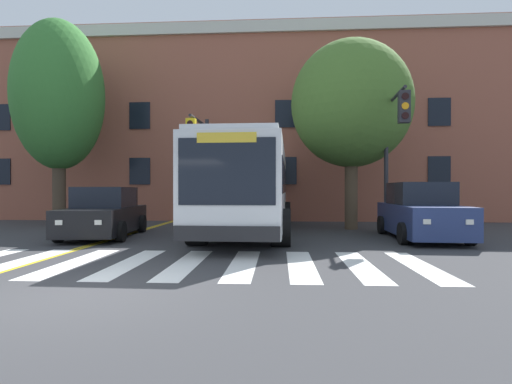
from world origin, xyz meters
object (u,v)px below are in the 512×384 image
at_px(car_navy_far_lane, 421,213).
at_px(street_tree_curbside_large, 351,104).
at_px(city_bus, 251,186).
at_px(car_black_near_lane, 105,214).
at_px(traffic_light_overhead, 200,152).
at_px(traffic_light_near_corner, 393,136).
at_px(street_tree_curbside_small, 59,96).

height_order(car_navy_far_lane, street_tree_curbside_large, street_tree_curbside_large).
height_order(city_bus, car_black_near_lane, city_bus).
bearing_deg(car_black_near_lane, car_navy_far_lane, 0.57).
relative_size(car_navy_far_lane, street_tree_curbside_large, 0.61).
bearing_deg(car_black_near_lane, city_bus, 18.84).
bearing_deg(car_navy_far_lane, traffic_light_overhead, 163.97).
xyz_separation_m(car_navy_far_lane, traffic_light_near_corner, (-0.68, 0.83, 2.68)).
bearing_deg(street_tree_curbside_small, traffic_light_overhead, -13.11).
height_order(car_black_near_lane, traffic_light_overhead, traffic_light_overhead).
bearing_deg(traffic_light_overhead, car_navy_far_lane, -16.03).
bearing_deg(street_tree_curbside_large, car_navy_far_lane, -60.96).
bearing_deg(street_tree_curbside_large, traffic_light_overhead, -171.85).
bearing_deg(street_tree_curbside_large, traffic_light_near_corner, -65.24).
bearing_deg(traffic_light_near_corner, street_tree_curbside_small, 167.83).
bearing_deg(car_navy_far_lane, traffic_light_near_corner, 129.29).
height_order(car_black_near_lane, street_tree_curbside_large, street_tree_curbside_large).
height_order(car_black_near_lane, car_navy_far_lane, car_navy_far_lane).
bearing_deg(street_tree_curbside_small, car_black_near_lane, -45.15).
height_order(traffic_light_overhead, street_tree_curbside_small, street_tree_curbside_small).
relative_size(traffic_light_near_corner, street_tree_curbside_small, 0.58).
distance_m(car_black_near_lane, car_navy_far_lane, 10.71).
bearing_deg(street_tree_curbside_large, street_tree_curbside_small, 176.89).
distance_m(city_bus, street_tree_curbside_large, 5.48).
xyz_separation_m(traffic_light_overhead, street_tree_curbside_large, (6.12, 0.88, 2.00)).
xyz_separation_m(car_navy_far_lane, street_tree_curbside_large, (-1.74, 3.13, 4.29)).
bearing_deg(traffic_light_overhead, car_black_near_lane, -140.32).
bearing_deg(traffic_light_overhead, street_tree_curbside_large, 8.15).
distance_m(car_navy_far_lane, street_tree_curbside_large, 5.59).
height_order(car_navy_far_lane, traffic_light_near_corner, traffic_light_near_corner).
height_order(traffic_light_overhead, street_tree_curbside_large, street_tree_curbside_large).
bearing_deg(traffic_light_overhead, traffic_light_near_corner, -11.28).
relative_size(car_black_near_lane, car_navy_far_lane, 1.00).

